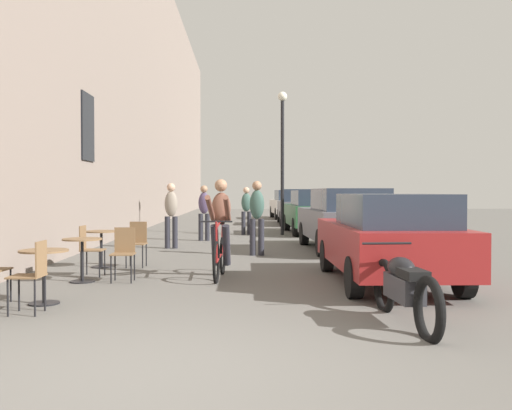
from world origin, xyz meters
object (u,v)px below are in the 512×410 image
object	(u,v)px
cafe_chair_far_toward_street	(137,241)
cafe_table_far	(101,241)
parked_car_third	(314,211)
parked_car_fourth	(299,206)
parked_car_nearest	(387,237)
parked_car_fifth	(290,204)
cafe_chair_mid_toward_wall	(89,247)
pedestrian_far	(204,210)
parked_motorcycle	(405,288)
cafe_chair_mid_toward_street	(124,250)
cyclist_on_bicycle	(220,231)
pedestrian_near	(257,213)
pedestrian_mid	(171,212)
pedestrian_furthest	(246,208)
cafe_table_mid	(82,251)
cafe_chair_near_toward_wall	(33,272)
street_lamp	(282,144)
cafe_table_near	(44,265)
parked_car_second	(345,218)

from	to	relation	value
cafe_chair_far_toward_street	cafe_table_far	bearing A→B (deg)	-173.69
parked_car_third	parked_car_fourth	world-z (taller)	parked_car_fourth
parked_car_nearest	parked_car_fifth	world-z (taller)	parked_car_fifth
cafe_chair_mid_toward_wall	parked_car_fourth	distance (m)	16.56
pedestrian_far	parked_motorcycle	size ratio (longest dim) A/B	0.78
cafe_chair_mid_toward_street	parked_motorcycle	size ratio (longest dim) A/B	0.41
cafe_chair_mid_toward_wall	cyclist_on_bicycle	xyz separation A→B (m)	(2.33, -0.15, 0.29)
pedestrian_near	parked_car_fourth	distance (m)	12.72
parked_car_nearest	parked_motorcycle	bearing A→B (deg)	-100.32
pedestrian_mid	pedestrian_furthest	xyz separation A→B (m)	(1.99, 4.65, -0.04)
cafe_table_mid	parked_car_fifth	bearing A→B (deg)	76.62
cafe_chair_near_toward_wall	street_lamp	xyz separation A→B (m)	(3.90, 12.56, 2.59)
cafe_table_near	cafe_chair_mid_toward_wall	xyz separation A→B (m)	(-0.09, 2.51, -0.00)
parked_car_fourth	parked_car_third	bearing A→B (deg)	-90.28
cyclist_on_bicycle	pedestrian_furthest	distance (m)	9.68
pedestrian_far	pedestrian_furthest	size ratio (longest dim) A/B	1.02
cafe_chair_mid_toward_wall	street_lamp	distance (m)	10.61
pedestrian_furthest	parked_car_third	size ratio (longest dim) A/B	0.38
cafe_chair_near_toward_wall	parked_car_second	bearing A→B (deg)	55.09
cafe_chair_mid_toward_wall	parked_car_third	world-z (taller)	parked_car_third
cafe_chair_mid_toward_wall	pedestrian_far	distance (m)	7.38
cafe_table_mid	cafe_chair_mid_toward_street	bearing A→B (deg)	6.53
parked_car_second	parked_car_fourth	distance (m)	11.45
cafe_chair_mid_toward_wall	parked_car_nearest	size ratio (longest dim) A/B	0.22
cafe_table_mid	parked_car_fourth	distance (m)	17.18
cyclist_on_bicycle	pedestrian_far	bearing A→B (deg)	96.15
cafe_table_mid	pedestrian_far	world-z (taller)	pedestrian_far
cafe_chair_mid_toward_street	parked_car_second	xyz separation A→B (m)	(4.56, 4.85, 0.29)
parked_car_fifth	pedestrian_mid	bearing A→B (deg)	-105.22
pedestrian_mid	parked_car_fourth	size ratio (longest dim) A/B	0.38
cafe_table_far	cafe_chair_far_toward_street	world-z (taller)	cafe_chair_far_toward_street
pedestrian_mid	parked_car_third	bearing A→B (deg)	49.74
pedestrian_far	parked_motorcycle	xyz separation A→B (m)	(3.02, -10.94, -0.54)
pedestrian_near	parked_car_fifth	distance (m)	18.09
pedestrian_furthest	parked_car_fifth	world-z (taller)	pedestrian_furthest
cafe_chair_far_toward_street	parked_car_third	xyz separation A→B (m)	(4.61, 8.82, 0.28)
street_lamp	parked_car_third	world-z (taller)	street_lamp
cafe_table_near	parked_car_fourth	size ratio (longest dim) A/B	0.16
pedestrian_far	parked_motorcycle	bearing A→B (deg)	-74.58
pedestrian_far	parked_car_fourth	distance (m)	9.27
pedestrian_far	parked_car_fifth	xyz separation A→B (m)	(3.73, 13.92, -0.13)
cafe_chair_mid_toward_wall	cafe_table_far	world-z (taller)	cafe_chair_mid_toward_wall
cafe_chair_far_toward_street	pedestrian_far	world-z (taller)	pedestrian_far
cyclist_on_bicycle	parked_car_second	xyz separation A→B (m)	(2.98, 4.40, 0.00)
pedestrian_near	parked_motorcycle	world-z (taller)	pedestrian_near
cafe_table_far	pedestrian_mid	world-z (taller)	pedestrian_mid
cafe_table_near	cafe_chair_far_toward_street	bearing A→B (deg)	81.85
parked_car_nearest	parked_motorcycle	distance (m)	2.82
parked_car_nearest	pedestrian_near	bearing A→B (deg)	115.78
cafe_table_far	street_lamp	distance (m)	9.61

